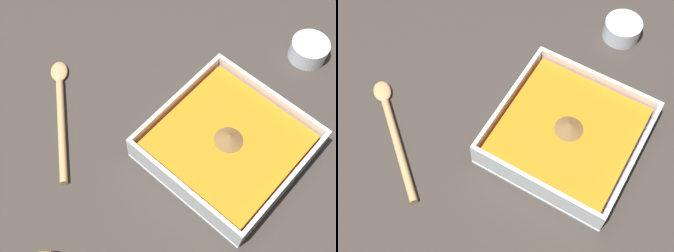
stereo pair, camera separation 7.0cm
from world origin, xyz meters
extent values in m
plane|color=#332D28|center=(0.00, 0.00, 0.00)|extent=(4.00, 4.00, 0.00)
cube|color=silver|center=(0.01, 0.02, 0.00)|extent=(0.21, 0.21, 0.01)
cube|color=silver|center=(0.01, 0.12, 0.03)|extent=(0.21, 0.01, 0.04)
cube|color=silver|center=(0.01, -0.09, 0.03)|extent=(0.21, 0.01, 0.04)
cube|color=silver|center=(0.11, 0.02, 0.03)|extent=(0.01, 0.20, 0.04)
cube|color=silver|center=(-0.10, 0.02, 0.03)|extent=(0.01, 0.20, 0.04)
cube|color=orange|center=(0.01, 0.02, 0.02)|extent=(0.19, 0.19, 0.03)
cone|color=brown|center=(0.01, 0.02, 0.05)|extent=(0.04, 0.04, 0.02)
cylinder|color=silver|center=(0.24, 0.03, 0.02)|extent=(0.06, 0.06, 0.03)
cylinder|color=brown|center=(0.24, 0.03, 0.01)|extent=(0.06, 0.06, 0.02)
ellipsoid|color=tan|center=(-0.07, 0.31, 0.01)|extent=(0.05, 0.05, 0.01)
cylinder|color=tan|center=(-0.14, 0.23, 0.01)|extent=(0.12, 0.15, 0.01)
camera|label=1|loc=(-0.28, -0.13, 0.64)|focal=50.00mm
camera|label=2|loc=(-0.33, -0.07, 0.64)|focal=50.00mm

